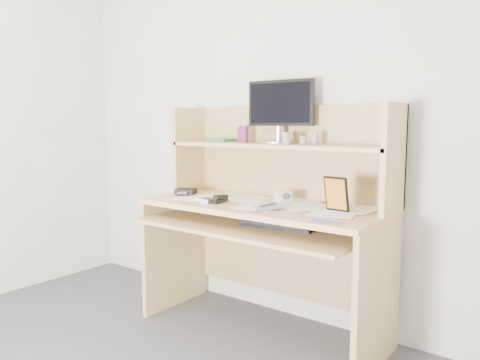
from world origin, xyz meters
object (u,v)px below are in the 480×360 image
Objects in this scene: tv_remote at (268,207)px; monitor at (280,110)px; game_case at (336,194)px; keyboard at (278,225)px; desk at (269,211)px.

tv_remote is 0.44× the size of monitor.
monitor reaches higher than game_case.
monitor is at bearing 162.30° from game_case.
keyboard is at bearing -158.12° from game_case.
tv_remote is at bearing -113.39° from keyboard.
keyboard is at bearing 94.70° from tv_remote.
desk reaches higher than game_case.
tv_remote is 1.06× the size of game_case.
tv_remote is (0.14, -0.23, 0.07)m from desk.
tv_remote is 0.64m from monitor.
desk is 3.40× the size of keyboard.
game_case is at bearing -26.11° from monitor.
keyboard is 0.13m from tv_remote.
desk is 0.28m from tv_remote.
monitor reaches higher than keyboard.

